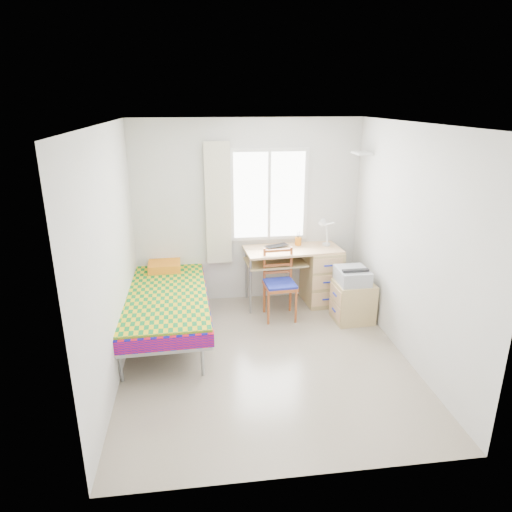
% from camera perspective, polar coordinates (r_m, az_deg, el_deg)
% --- Properties ---
extents(floor, '(3.50, 3.50, 0.00)m').
position_cam_1_polar(floor, '(5.38, 1.23, -12.69)').
color(floor, '#BCAD93').
rests_on(floor, ground).
extents(ceiling, '(3.50, 3.50, 0.00)m').
position_cam_1_polar(ceiling, '(4.58, 1.47, 16.19)').
color(ceiling, white).
rests_on(ceiling, wall_back).
extents(wall_back, '(3.20, 0.00, 3.20)m').
position_cam_1_polar(wall_back, '(6.49, -1.03, 5.42)').
color(wall_back, silver).
rests_on(wall_back, ground).
extents(wall_left, '(0.00, 3.50, 3.50)m').
position_cam_1_polar(wall_left, '(4.85, -17.68, -0.24)').
color(wall_left, silver).
rests_on(wall_left, ground).
extents(wall_right, '(0.00, 3.50, 3.50)m').
position_cam_1_polar(wall_right, '(5.30, 18.70, 1.26)').
color(wall_right, silver).
rests_on(wall_right, ground).
extents(window, '(1.10, 0.04, 1.30)m').
position_cam_1_polar(window, '(6.45, 1.65, 7.61)').
color(window, white).
rests_on(window, wall_back).
extents(curtain, '(0.35, 0.05, 1.70)m').
position_cam_1_polar(curtain, '(6.36, -4.76, 6.45)').
color(curtain, beige).
rests_on(curtain, wall_back).
extents(floating_shelf, '(0.20, 0.32, 0.03)m').
position_cam_1_polar(floating_shelf, '(6.35, 13.11, 12.43)').
color(floating_shelf, white).
rests_on(floating_shelf, wall_right).
extents(bed, '(1.11, 2.25, 0.96)m').
position_cam_1_polar(bed, '(5.87, -11.20, -5.08)').
color(bed, '#919599').
rests_on(bed, floor).
extents(desk, '(1.39, 0.72, 0.84)m').
position_cam_1_polar(desk, '(6.64, 7.58, -2.08)').
color(desk, tan).
rests_on(desk, floor).
extents(chair, '(0.44, 0.44, 0.95)m').
position_cam_1_polar(chair, '(6.13, 3.01, -2.97)').
color(chair, '#94351C').
rests_on(chair, floor).
extents(cabinet, '(0.52, 0.47, 0.54)m').
position_cam_1_polar(cabinet, '(6.24, 12.02, -5.62)').
color(cabinet, tan).
rests_on(cabinet, floor).
extents(printer, '(0.40, 0.46, 0.20)m').
position_cam_1_polar(printer, '(6.12, 11.96, -2.37)').
color(printer, '#A6A7AE').
rests_on(printer, cabinet).
extents(laptop, '(0.39, 0.33, 0.03)m').
position_cam_1_polar(laptop, '(6.43, 2.82, 1.12)').
color(laptop, black).
rests_on(laptop, desk).
extents(pen_cup, '(0.11, 0.11, 0.11)m').
position_cam_1_polar(pen_cup, '(6.57, 5.29, 1.84)').
color(pen_cup, orange).
rests_on(pen_cup, desk).
extents(task_lamp, '(0.24, 0.33, 0.44)m').
position_cam_1_polar(task_lamp, '(6.42, 8.64, 3.34)').
color(task_lamp, white).
rests_on(task_lamp, desk).
extents(book, '(0.30, 0.33, 0.02)m').
position_cam_1_polar(book, '(6.48, 2.62, -1.19)').
color(book, gray).
rests_on(book, desk).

